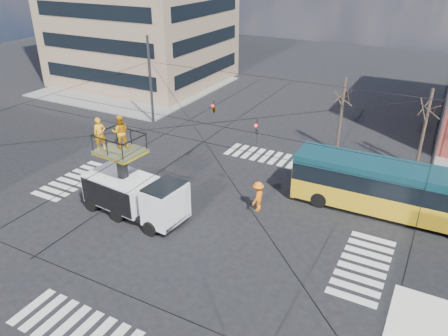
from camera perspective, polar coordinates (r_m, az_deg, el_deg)
ground at (r=26.76m, az=-3.64°, el=-6.26°), size 120.00×120.00×0.00m
sidewalk_nw at (r=53.89m, az=-11.27°, el=10.42°), size 18.00×18.00×0.12m
crosswalks at (r=26.76m, az=-3.64°, el=-6.24°), size 22.40×22.40×0.02m
overhead_network at (r=25.07m, az=-3.58°, el=2.51°), size 24.24×24.24×8.00m
tree_a at (r=34.72m, az=15.34°, el=9.07°), size 2.00×2.00×6.00m
tree_b at (r=34.01m, az=25.19°, el=7.13°), size 2.00×2.00×6.00m
utility_truck at (r=26.37m, az=-11.73°, el=-2.23°), size 7.18×3.16×6.12m
city_bus at (r=27.95m, az=21.64°, el=-2.64°), size 12.36×2.79×3.20m
traffic_cone at (r=28.93m, az=-16.34°, el=-3.94°), size 0.36×0.36×0.65m
worker_ground at (r=28.55m, az=-11.49°, el=-2.53°), size 0.70×1.09×1.73m
flagger at (r=26.86m, az=4.45°, el=-3.72°), size 0.75×1.27×1.95m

